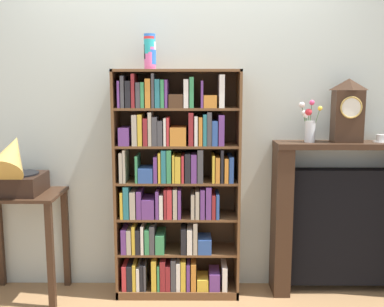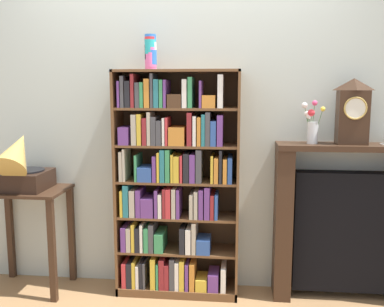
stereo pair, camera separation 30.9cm
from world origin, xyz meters
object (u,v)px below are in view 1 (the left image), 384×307
cup_stack (150,52)px  gramophone (15,168)px  fireplace_mantel (342,219)px  bookshelf (173,190)px  flower_vase (309,125)px  teacup_with_saucer (382,139)px  mantel_clock (348,111)px  side_table_left (22,222)px

cup_stack → gramophone: (-0.93, -0.14, -0.80)m
cup_stack → fireplace_mantel: bearing=1.2°
bookshelf → fireplace_mantel: bookshelf is taller
gramophone → fireplace_mantel: gramophone is taller
gramophone → flower_vase: 2.09m
bookshelf → fireplace_mantel: 1.27m
fireplace_mantel → teacup_with_saucer: bearing=-4.8°
mantel_clock → flower_vase: (-0.27, 0.01, -0.10)m
bookshelf → gramophone: 1.11m
bookshelf → mantel_clock: 1.37m
cup_stack → flower_vase: cup_stack is taller
bookshelf → gramophone: (-1.09, -0.12, 0.18)m
flower_vase → teacup_with_saucer: bearing=-0.3°
bookshelf → flower_vase: (0.97, 0.02, 0.47)m
fireplace_mantel → flower_vase: bearing=-176.3°
teacup_with_saucer → fireplace_mantel: bearing=175.2°
mantel_clock → flower_vase: bearing=178.9°
side_table_left → mantel_clock: size_ratio=1.73×
side_table_left → teacup_with_saucer: teacup_with_saucer is taller
mantel_clock → teacup_with_saucer: size_ratio=3.49×
side_table_left → teacup_with_saucer: (2.59, 0.09, 0.59)m
side_table_left → flower_vase: bearing=2.4°
cup_stack → side_table_left: size_ratio=0.31×
bookshelf → mantel_clock: bearing=0.9°
side_table_left → flower_vase: flower_vase is taller
side_table_left → flower_vase: 2.18m
mantel_clock → gramophone: bearing=-176.5°
cup_stack → mantel_clock: cup_stack is taller
gramophone → mantel_clock: bearing=3.5°
bookshelf → teacup_with_saucer: size_ratio=12.76×
fireplace_mantel → mantel_clock: 0.81m
teacup_with_saucer → mantel_clock: bearing=-179.5°
mantel_clock → teacup_with_saucer: mantel_clock is taller
bookshelf → flower_vase: bookshelf is taller
gramophone → mantel_clock: (2.33, 0.14, 0.39)m
gramophone → flower_vase: flower_vase is taller
mantel_clock → side_table_left: bearing=-178.0°
bookshelf → cup_stack: size_ratio=6.76×
flower_vase → teacup_with_saucer: flower_vase is taller
cup_stack → teacup_with_saucer: bearing=0.3°
gramophone → flower_vase: (2.06, 0.15, 0.29)m
side_table_left → mantel_clock: bearing=2.0°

